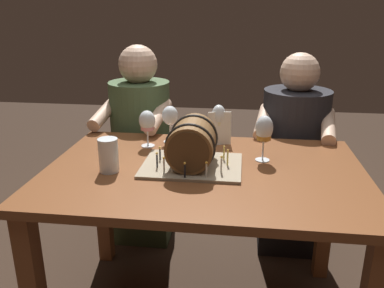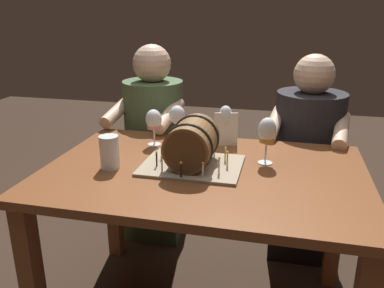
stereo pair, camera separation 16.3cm
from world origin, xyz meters
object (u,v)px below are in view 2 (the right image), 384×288
at_px(wine_glass_empty, 177,116).
at_px(person_seated_right, 305,165).
at_px(wine_glass_white, 225,118).
at_px(beer_pint, 110,154).
at_px(wine_glass_rose, 154,121).
at_px(menu_card, 226,129).
at_px(dining_table, 204,194).
at_px(person_seated_left, 154,151).
at_px(barrel_cake, 192,146).
at_px(wine_glass_amber, 267,133).

distance_m(wine_glass_empty, person_seated_right, 0.79).
bearing_deg(wine_glass_white, person_seated_right, 38.75).
bearing_deg(beer_pint, wine_glass_rose, 75.35).
height_order(wine_glass_empty, menu_card, wine_glass_empty).
relative_size(dining_table, person_seated_left, 1.11).
xyz_separation_m(menu_card, person_seated_left, (-0.48, 0.35, -0.27)).
height_order(dining_table, wine_glass_empty, wine_glass_empty).
height_order(wine_glass_empty, beer_pint, wine_glass_empty).
bearing_deg(barrel_cake, menu_card, 72.72).
distance_m(barrel_cake, person_seated_left, 0.80).
height_order(wine_glass_rose, person_seated_left, person_seated_left).
bearing_deg(wine_glass_white, wine_glass_empty, -175.38).
relative_size(wine_glass_white, menu_card, 1.18).
bearing_deg(dining_table, wine_glass_amber, 27.61).
bearing_deg(person_seated_left, person_seated_right, 0.01).
height_order(dining_table, wine_glass_rose, wine_glass_rose).
relative_size(wine_glass_white, person_seated_left, 0.16).
height_order(wine_glass_empty, wine_glass_amber, wine_glass_amber).
height_order(wine_glass_white, menu_card, wine_glass_white).
relative_size(wine_glass_rose, wine_glass_white, 0.92).
xyz_separation_m(beer_pint, person_seated_left, (-0.06, 0.74, -0.25)).
xyz_separation_m(wine_glass_rose, person_seated_left, (-0.14, 0.42, -0.31)).
distance_m(barrel_cake, menu_card, 0.31).
bearing_deg(person_seated_right, dining_table, -123.51).
xyz_separation_m(dining_table, menu_card, (0.04, 0.31, 0.19)).
distance_m(dining_table, wine_glass_empty, 0.45).
distance_m(wine_glass_empty, person_seated_left, 0.53).
height_order(wine_glass_rose, beer_pint, wine_glass_rose).
relative_size(dining_table, wine_glass_rose, 7.47).
relative_size(wine_glass_amber, person_seated_right, 0.18).
bearing_deg(wine_glass_empty, wine_glass_white, 4.62).
relative_size(barrel_cake, wine_glass_amber, 2.03).
bearing_deg(menu_card, beer_pint, -149.24).
bearing_deg(person_seated_left, barrel_cake, -59.22).
height_order(dining_table, beer_pint, beer_pint).
xyz_separation_m(dining_table, person_seated_right, (0.44, 0.66, -0.09)).
bearing_deg(barrel_cake, dining_table, -14.83).
distance_m(barrel_cake, person_seated_right, 0.86).
height_order(barrel_cake, person_seated_left, person_seated_left).
xyz_separation_m(wine_glass_empty, menu_card, (0.24, -0.00, -0.05)).
xyz_separation_m(wine_glass_empty, wine_glass_amber, (0.44, -0.19, 0.01)).
xyz_separation_m(dining_table, wine_glass_empty, (-0.20, 0.32, 0.24)).
relative_size(beer_pint, person_seated_left, 0.12).
bearing_deg(beer_pint, dining_table, 11.28).
height_order(barrel_cake, person_seated_right, person_seated_right).
bearing_deg(wine_glass_white, wine_glass_rose, -164.26).
height_order(wine_glass_empty, wine_glass_white, wine_glass_white).
distance_m(barrel_cake, wine_glass_white, 0.34).
bearing_deg(beer_pint, person_seated_left, 94.75).
relative_size(wine_glass_rose, person_seated_right, 0.15).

